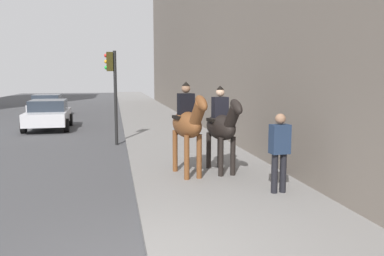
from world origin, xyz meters
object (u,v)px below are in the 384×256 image
Objects in this scene: mounted_horse_far at (222,126)px; pedestrian_greeting at (280,148)px; car_far_lane at (48,114)px; traffic_light_near_curb at (113,82)px; car_mid_lane at (47,105)px; mounted_horse_near at (188,123)px.

pedestrian_greeting is at bearing 13.69° from mounted_horse_far.
traffic_light_near_curb is at bearing 28.97° from car_far_lane.
car_mid_lane is 6.37m from car_far_lane.
mounted_horse_near is at bearing 36.96° from pedestrian_greeting.
mounted_horse_far is 0.54× the size of car_far_lane.
pedestrian_greeting is 14.30m from car_far_lane.
mounted_horse_near is 18.17m from car_mid_lane.
traffic_light_near_curb is at bearing -171.34° from mounted_horse_near.
mounted_horse_near is at bearing -86.96° from mounted_horse_far.
traffic_light_near_curb is at bearing -159.50° from mounted_horse_far.
mounted_horse_near is 1.05× the size of mounted_horse_far.
car_far_lane is at bearing 30.99° from traffic_light_near_curb.
mounted_horse_near is 0.66× the size of traffic_light_near_curb.
pedestrian_greeting is (-1.99, -0.72, -0.25)m from mounted_horse_far.
car_far_lane is (10.69, 5.89, -0.59)m from mounted_horse_far.
traffic_light_near_curb reaches higher than car_far_lane.
mounted_horse_far is 18.35m from car_mid_lane.
mounted_horse_near is 2.48m from pedestrian_greeting.
mounted_horse_far reaches higher than pedestrian_greeting.
car_far_lane is 1.18× the size of traffic_light_near_curb.
car_far_lane is at bearing -157.34° from mounted_horse_far.
mounted_horse_near reaches higher than mounted_horse_far.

